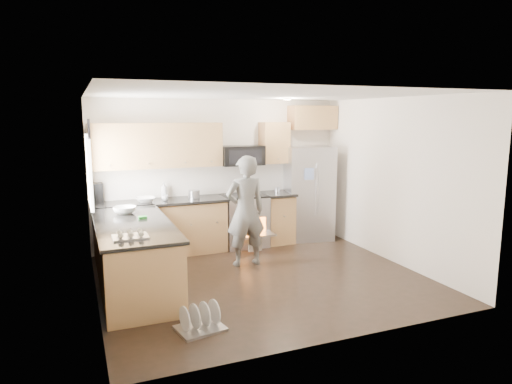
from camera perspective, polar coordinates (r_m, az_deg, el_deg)
name	(u,v)px	position (r m, az deg, el deg)	size (l,w,h in m)	color
ground	(262,278)	(6.69, 0.79, -10.73)	(4.50, 4.50, 0.00)	black
room_shell	(260,163)	(6.31, 0.46, 3.68)	(4.54, 4.04, 2.62)	white
back_cabinet_run	(192,196)	(7.88, -8.06, -0.46)	(4.45, 0.64, 2.50)	#9F693F
peninsula	(134,256)	(6.36, -14.97, -7.77)	(0.96, 2.36, 1.03)	#9F693F
stove_range	(244,209)	(8.15, -1.51, -2.10)	(0.76, 0.97, 1.79)	#B7B7BC
refrigerator	(308,193)	(8.65, 6.55, -0.13)	(0.96, 0.81, 1.75)	#B7B7BC
person	(246,211)	(7.05, -1.31, -2.40)	(0.63, 0.41, 1.72)	slate
dish_rack	(200,323)	(5.22, -7.01, -15.89)	(0.56, 0.48, 0.31)	#B7B7BC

